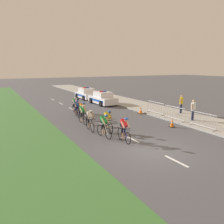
{
  "coord_description": "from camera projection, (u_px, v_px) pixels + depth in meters",
  "views": [
    {
      "loc": [
        -7.72,
        -10.07,
        4.49
      ],
      "look_at": [
        0.35,
        5.5,
        1.1
      ],
      "focal_mm": 38.74,
      "sensor_mm": 36.0,
      "label": 1
    }
  ],
  "objects": [
    {
      "name": "police_car_nearest",
      "position": [
        103.0,
        99.0,
        28.26
      ],
      "size": [
        2.08,
        4.44,
        1.59
      ],
      "color": "white",
      "rests_on": "ground"
    },
    {
      "name": "traffic_cone_far",
      "position": [
        172.0,
        123.0,
        17.81
      ],
      "size": [
        0.36,
        0.36,
        0.64
      ],
      "color": "black",
      "rests_on": "ground"
    },
    {
      "name": "crowd_barrier_rear",
      "position": [
        156.0,
        108.0,
        22.25
      ],
      "size": [
        0.52,
        2.32,
        1.07
      ],
      "color": "#B7BABF",
      "rests_on": "sidewalk_slab"
    },
    {
      "name": "cyclist_fourth",
      "position": [
        90.0,
        120.0,
        16.71
      ],
      "size": [
        0.44,
        1.72,
        1.56
      ],
      "color": "black",
      "rests_on": "ground"
    },
    {
      "name": "cyclist_sixth",
      "position": [
        77.0,
        108.0,
        21.29
      ],
      "size": [
        0.45,
        1.72,
        1.56
      ],
      "color": "black",
      "rests_on": "ground"
    },
    {
      "name": "cyclist_eighth",
      "position": [
        75.0,
        104.0,
        23.27
      ],
      "size": [
        0.44,
        1.72,
        1.56
      ],
      "color": "black",
      "rests_on": "ground"
    },
    {
      "name": "traffic_cone_near",
      "position": [
        140.0,
        110.0,
        22.86
      ],
      "size": [
        0.36,
        0.36,
        0.64
      ],
      "color": "black",
      "rests_on": "ground"
    },
    {
      "name": "crowd_barrier_middle",
      "position": [
        174.0,
        113.0,
        19.72
      ],
      "size": [
        0.5,
        2.32,
        1.07
      ],
      "color": "#B7BABF",
      "rests_on": "sidewalk_slab"
    },
    {
      "name": "ground_plane",
      "position": [
        153.0,
        149.0,
        13.11
      ],
      "size": [
        160.0,
        160.0,
        0.0
      ],
      "primitive_type": "plane",
      "color": "#4C4C51"
    },
    {
      "name": "cyclist_fifth",
      "position": [
        83.0,
        114.0,
        18.72
      ],
      "size": [
        0.42,
        1.72,
        1.56
      ],
      "color": "black",
      "rests_on": "ground"
    },
    {
      "name": "spectator_middle",
      "position": [
        193.0,
        108.0,
        19.44
      ],
      "size": [
        0.52,
        0.3,
        1.68
      ],
      "color": "#23284C",
      "rests_on": "sidewalk_slab"
    },
    {
      "name": "cyclist_seventh",
      "position": [
        83.0,
        111.0,
        20.13
      ],
      "size": [
        0.42,
        1.72,
        1.56
      ],
      "color": "black",
      "rests_on": "ground"
    },
    {
      "name": "cyclist_third",
      "position": [
        108.0,
        121.0,
        16.45
      ],
      "size": [
        0.44,
        1.72,
        1.56
      ],
      "color": "black",
      "rests_on": "ground"
    },
    {
      "name": "sidewalk_slab",
      "position": [
        131.0,
        103.0,
        28.62
      ],
      "size": [
        4.15,
        60.0,
        0.12
      ],
      "primitive_type": "cube",
      "color": "#A3A099",
      "rests_on": "ground"
    },
    {
      "name": "crowd_barrier_front",
      "position": [
        203.0,
        120.0,
        17.17
      ],
      "size": [
        0.5,
        2.32,
        1.07
      ],
      "color": "#B7BABF",
      "rests_on": "sidewalk_slab"
    },
    {
      "name": "cyclist_lead",
      "position": [
        124.0,
        129.0,
        14.31
      ],
      "size": [
        0.44,
        1.72,
        1.56
      ],
      "color": "black",
      "rests_on": "ground"
    },
    {
      "name": "lane_markings_centre",
      "position": [
        85.0,
        116.0,
        21.97
      ],
      "size": [
        0.14,
        25.6,
        0.01
      ],
      "color": "white",
      "rests_on": "ground"
    },
    {
      "name": "traffic_cone_mid",
      "position": [
        141.0,
        111.0,
        22.72
      ],
      "size": [
        0.36,
        0.36,
        0.64
      ],
      "color": "black",
      "rests_on": "ground"
    },
    {
      "name": "police_car_second",
      "position": [
        86.0,
        94.0,
        32.86
      ],
      "size": [
        2.0,
        4.4,
        1.59
      ],
      "color": "white",
      "rests_on": "ground"
    },
    {
      "name": "spectator_closest",
      "position": [
        181.0,
        103.0,
        22.37
      ],
      "size": [
        0.5,
        0.36,
        1.68
      ],
      "color": "#23284C",
      "rests_on": "sidewalk_slab"
    },
    {
      "name": "cyclist_second",
      "position": [
        104.0,
        125.0,
        15.16
      ],
      "size": [
        0.45,
        1.72,
        1.56
      ],
      "color": "black",
      "rests_on": "ground"
    },
    {
      "name": "kerb_edge",
      "position": [
        117.0,
        105.0,
        27.72
      ],
      "size": [
        0.16,
        60.0,
        0.13
      ],
      "primitive_type": "cube",
      "color": "#9E9E99",
      "rests_on": "ground"
    },
    {
      "name": "cyclist_ninth",
      "position": [
        77.0,
        106.0,
        22.26
      ],
      "size": [
        0.45,
        1.72,
        1.56
      ],
      "color": "black",
      "rests_on": "ground"
    }
  ]
}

